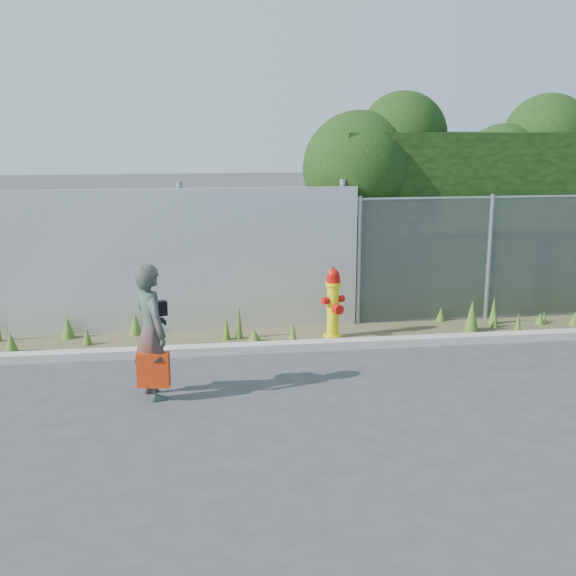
# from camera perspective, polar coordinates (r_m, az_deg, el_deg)

# --- Properties ---
(ground) EXTENTS (80.00, 80.00, 0.00)m
(ground) POSITION_cam_1_polar(r_m,az_deg,el_deg) (8.61, 3.33, -8.50)
(ground) COLOR #39393B
(ground) RESTS_ON ground
(curb) EXTENTS (16.00, 0.22, 0.12)m
(curb) POSITION_cam_1_polar(r_m,az_deg,el_deg) (10.26, 1.35, -4.58)
(curb) COLOR #AAA199
(curb) RESTS_ON ground
(weed_strip) EXTENTS (16.00, 1.28, 0.54)m
(weed_strip) POSITION_cam_1_polar(r_m,az_deg,el_deg) (10.87, 0.89, -3.22)
(weed_strip) COLOR #4C452B
(weed_strip) RESTS_ON ground
(corrugated_fence) EXTENTS (8.50, 0.21, 2.30)m
(corrugated_fence) POSITION_cam_1_polar(r_m,az_deg,el_deg) (11.17, -16.35, 1.85)
(corrugated_fence) COLOR #B9BCC1
(corrugated_fence) RESTS_ON ground
(chainlink_fence) EXTENTS (6.50, 0.07, 2.05)m
(chainlink_fence) POSITION_cam_1_polar(r_m,az_deg,el_deg) (12.52, 20.01, 2.40)
(chainlink_fence) COLOR gray
(chainlink_fence) RESTS_ON ground
(hedge) EXTENTS (7.89, 2.15, 3.68)m
(hedge) POSITION_cam_1_polar(r_m,az_deg,el_deg) (13.32, 18.56, 7.37)
(hedge) COLOR black
(hedge) RESTS_ON ground
(fire_hydrant) EXTENTS (0.36, 0.33, 1.09)m
(fire_hydrant) POSITION_cam_1_polar(r_m,az_deg,el_deg) (10.69, 3.57, -1.29)
(fire_hydrant) COLOR yellow
(fire_hydrant) RESTS_ON ground
(woman) EXTENTS (0.58, 0.68, 1.59)m
(woman) POSITION_cam_1_polar(r_m,az_deg,el_deg) (8.47, -10.76, -3.40)
(woman) COLOR #106854
(woman) RESTS_ON ground
(red_tote_bag) EXTENTS (0.37, 0.13, 0.48)m
(red_tote_bag) POSITION_cam_1_polar(r_m,az_deg,el_deg) (8.44, -10.59, -6.36)
(red_tote_bag) COLOR #A82609
(black_shoulder_bag) EXTENTS (0.23, 0.10, 0.17)m
(black_shoulder_bag) POSITION_cam_1_polar(r_m,az_deg,el_deg) (8.57, -10.33, -1.63)
(black_shoulder_bag) COLOR black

